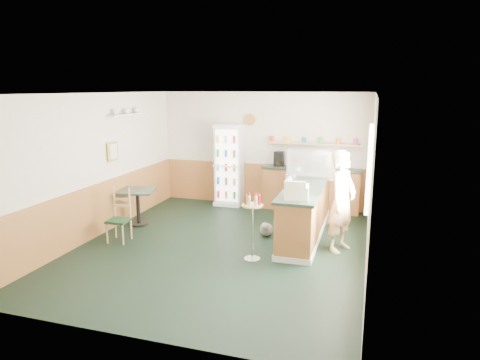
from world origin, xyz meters
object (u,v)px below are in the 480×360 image
at_px(drinks_fridge, 229,165).
at_px(display_case, 312,164).
at_px(cash_register, 297,192).
at_px(cafe_table, 138,200).
at_px(cafe_chair, 121,213).
at_px(condiment_stand, 252,218).
at_px(shopkeeper, 342,201).

relative_size(drinks_fridge, display_case, 2.00).
relative_size(cash_register, cafe_table, 0.49).
bearing_deg(drinks_fridge, cafe_chair, -110.97).
xyz_separation_m(display_case, cafe_chair, (-3.24, -1.95, -0.77)).
xyz_separation_m(drinks_fridge, condiment_stand, (1.45, -3.16, -0.26)).
relative_size(drinks_fridge, cafe_table, 2.35).
xyz_separation_m(cash_register, cafe_table, (-3.40, 0.74, -0.60)).
distance_m(display_case, cafe_chair, 3.86).
xyz_separation_m(drinks_fridge, shopkeeper, (2.80, -2.29, -0.09)).
bearing_deg(shopkeeper, drinks_fridge, 74.52).
xyz_separation_m(cash_register, condiment_stand, (-0.65, -0.35, -0.41)).
xyz_separation_m(drinks_fridge, cafe_chair, (-1.14, -2.96, -0.46)).
distance_m(display_case, condiment_stand, 2.31).
relative_size(display_case, condiment_stand, 0.89).
bearing_deg(condiment_stand, cafe_chair, 175.69).
distance_m(display_case, cash_register, 1.80).
height_order(display_case, shopkeeper, shopkeeper).
distance_m(shopkeeper, cafe_chair, 4.01).
relative_size(condiment_stand, cafe_table, 1.33).
xyz_separation_m(shopkeeper, cafe_chair, (-3.94, -0.67, -0.36)).
bearing_deg(display_case, shopkeeper, -61.29).
distance_m(shopkeeper, cafe_table, 4.12).
xyz_separation_m(display_case, cafe_table, (-3.40, -1.05, -0.76)).
bearing_deg(drinks_fridge, cafe_table, -122.07).
distance_m(cash_register, cafe_chair, 3.30).
distance_m(drinks_fridge, display_case, 2.36).
xyz_separation_m(condiment_stand, cafe_chair, (-2.59, 0.19, -0.19)).
height_order(cash_register, cafe_chair, cash_register).
height_order(drinks_fridge, cash_register, drinks_fridge).
xyz_separation_m(shopkeeper, condiment_stand, (-1.35, -0.86, -0.17)).
height_order(display_case, cash_register, display_case).
bearing_deg(cash_register, shopkeeper, 29.66).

